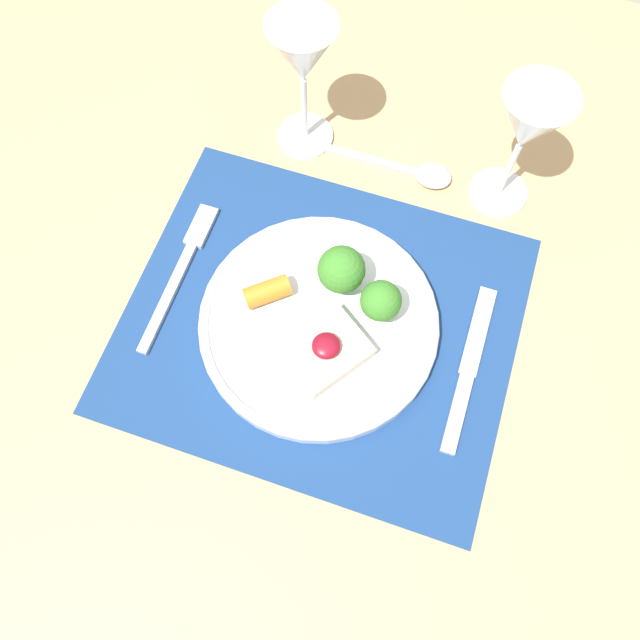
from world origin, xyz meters
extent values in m
plane|color=gray|center=(0.00, 0.00, 0.00)|extent=(8.00, 8.00, 0.00)
cube|color=tan|center=(0.00, 0.00, 0.73)|extent=(1.30, 1.27, 0.03)
cylinder|color=tan|center=(-0.58, 0.57, 0.36)|extent=(0.06, 0.06, 0.72)
cube|color=navy|center=(0.00, 0.00, 0.75)|extent=(0.45, 0.38, 0.00)
cylinder|color=silver|center=(0.00, -0.01, 0.76)|extent=(0.28, 0.28, 0.02)
torus|color=silver|center=(0.00, -0.01, 0.77)|extent=(0.28, 0.28, 0.01)
cube|color=beige|center=(0.02, -0.04, 0.78)|extent=(0.11, 0.11, 0.02)
ellipsoid|color=maroon|center=(0.02, -0.04, 0.79)|extent=(0.03, 0.03, 0.01)
cylinder|color=#84B256|center=(0.01, 0.05, 0.78)|extent=(0.01, 0.01, 0.02)
sphere|color=#387A28|center=(0.01, 0.05, 0.80)|extent=(0.05, 0.05, 0.05)
cylinder|color=#84B256|center=(0.06, 0.03, 0.78)|extent=(0.01, 0.01, 0.02)
sphere|color=#387A28|center=(0.06, 0.03, 0.80)|extent=(0.05, 0.05, 0.05)
cylinder|color=orange|center=(-0.07, 0.01, 0.78)|extent=(0.06, 0.05, 0.03)
cube|color=#B2B2B7|center=(-0.18, -0.03, 0.75)|extent=(0.01, 0.15, 0.01)
cube|color=#B2B2B7|center=(-0.18, 0.07, 0.75)|extent=(0.02, 0.06, 0.01)
cube|color=#B2B2B7|center=(0.18, -0.06, 0.75)|extent=(0.02, 0.09, 0.01)
cube|color=#B2B2B7|center=(0.18, 0.05, 0.75)|extent=(0.02, 0.11, 0.00)
cube|color=#B2B2B7|center=(-0.02, 0.24, 0.75)|extent=(0.14, 0.01, 0.01)
ellipsoid|color=#B2B2B7|center=(0.07, 0.24, 0.75)|extent=(0.05, 0.04, 0.01)
cylinder|color=white|center=(0.16, 0.24, 0.75)|extent=(0.07, 0.07, 0.01)
cylinder|color=white|center=(0.16, 0.24, 0.80)|extent=(0.01, 0.01, 0.09)
cone|color=white|center=(0.16, 0.24, 0.88)|extent=(0.08, 0.08, 0.08)
cylinder|color=white|center=(-0.10, 0.25, 0.75)|extent=(0.07, 0.07, 0.01)
cylinder|color=white|center=(-0.10, 0.25, 0.80)|extent=(0.01, 0.01, 0.10)
cone|color=white|center=(-0.10, 0.25, 0.89)|extent=(0.08, 0.08, 0.08)
camera|label=1|loc=(0.09, -0.26, 1.42)|focal=35.00mm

